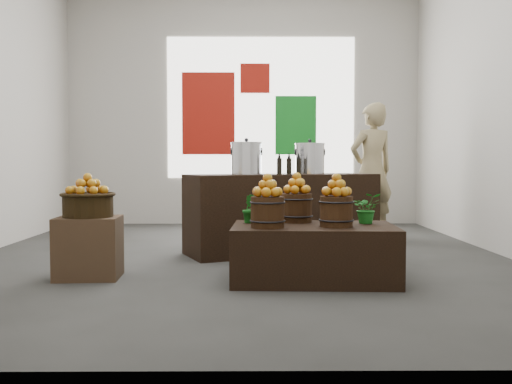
{
  "coord_description": "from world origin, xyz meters",
  "views": [
    {
      "loc": [
        0.14,
        -6.36,
        1.07
      ],
      "look_at": [
        0.18,
        -0.4,
        0.75
      ],
      "focal_mm": 40.0,
      "sensor_mm": 36.0,
      "label": 1
    }
  ],
  "objects_px": {
    "crate": "(89,247)",
    "wicker_basket": "(88,206)",
    "display_table": "(314,253)",
    "counter": "(283,213)",
    "stock_pot_center": "(310,159)",
    "stock_pot_left": "(246,159)",
    "shopper": "(372,170)"
  },
  "relations": [
    {
      "from": "crate",
      "to": "stock_pot_left",
      "type": "relative_size",
      "value": 1.62
    },
    {
      "from": "wicker_basket",
      "to": "display_table",
      "type": "xyz_separation_m",
      "value": [
        2.06,
        -0.13,
        -0.42
      ]
    },
    {
      "from": "counter",
      "to": "stock_pot_left",
      "type": "xyz_separation_m",
      "value": [
        -0.43,
        -0.18,
        0.64
      ]
    },
    {
      "from": "stock_pot_center",
      "to": "crate",
      "type": "bearing_deg",
      "value": -143.2
    },
    {
      "from": "crate",
      "to": "counter",
      "type": "relative_size",
      "value": 0.25
    },
    {
      "from": "display_table",
      "to": "stock_pot_center",
      "type": "distance_m",
      "value": 1.97
    },
    {
      "from": "stock_pot_left",
      "to": "stock_pot_center",
      "type": "height_order",
      "value": "same"
    },
    {
      "from": "stock_pot_left",
      "to": "wicker_basket",
      "type": "bearing_deg",
      "value": -137.32
    },
    {
      "from": "wicker_basket",
      "to": "counter",
      "type": "bearing_deg",
      "value": 38.89
    },
    {
      "from": "stock_pot_center",
      "to": "shopper",
      "type": "xyz_separation_m",
      "value": [
        1.02,
        1.27,
        -0.15
      ]
    },
    {
      "from": "counter",
      "to": "stock_pot_center",
      "type": "relative_size",
      "value": 6.47
    },
    {
      "from": "wicker_basket",
      "to": "shopper",
      "type": "height_order",
      "value": "shopper"
    },
    {
      "from": "counter",
      "to": "wicker_basket",
      "type": "bearing_deg",
      "value": -163.77
    },
    {
      "from": "stock_pot_center",
      "to": "display_table",
      "type": "bearing_deg",
      "value": -94.61
    },
    {
      "from": "counter",
      "to": "shopper",
      "type": "distance_m",
      "value": 2.01
    },
    {
      "from": "counter",
      "to": "shopper",
      "type": "bearing_deg",
      "value": 23.56
    },
    {
      "from": "crate",
      "to": "stock_pot_center",
      "type": "height_order",
      "value": "stock_pot_center"
    },
    {
      "from": "crate",
      "to": "display_table",
      "type": "distance_m",
      "value": 2.06
    },
    {
      "from": "crate",
      "to": "stock_pot_left",
      "type": "distance_m",
      "value": 2.12
    },
    {
      "from": "crate",
      "to": "stock_pot_center",
      "type": "xyz_separation_m",
      "value": [
        2.2,
        1.65,
        0.82
      ]
    },
    {
      "from": "crate",
      "to": "wicker_basket",
      "type": "height_order",
      "value": "wicker_basket"
    },
    {
      "from": "crate",
      "to": "wicker_basket",
      "type": "bearing_deg",
      "value": 0.0
    },
    {
      "from": "crate",
      "to": "display_table",
      "type": "xyz_separation_m",
      "value": [
        2.06,
        -0.13,
        -0.03
      ]
    },
    {
      "from": "display_table",
      "to": "wicker_basket",
      "type": "bearing_deg",
      "value": 178.97
    },
    {
      "from": "display_table",
      "to": "stock_pot_left",
      "type": "distance_m",
      "value": 1.8
    },
    {
      "from": "crate",
      "to": "display_table",
      "type": "bearing_deg",
      "value": -3.63
    },
    {
      "from": "counter",
      "to": "stock_pot_left",
      "type": "distance_m",
      "value": 0.79
    },
    {
      "from": "crate",
      "to": "counter",
      "type": "xyz_separation_m",
      "value": [
        1.87,
        1.51,
        0.18
      ]
    },
    {
      "from": "counter",
      "to": "stock_pot_center",
      "type": "xyz_separation_m",
      "value": [
        0.33,
        0.14,
        0.64
      ]
    },
    {
      "from": "stock_pot_left",
      "to": "shopper",
      "type": "height_order",
      "value": "shopper"
    },
    {
      "from": "crate",
      "to": "counter",
      "type": "distance_m",
      "value": 2.41
    },
    {
      "from": "display_table",
      "to": "stock_pot_center",
      "type": "bearing_deg",
      "value": 87.99
    }
  ]
}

